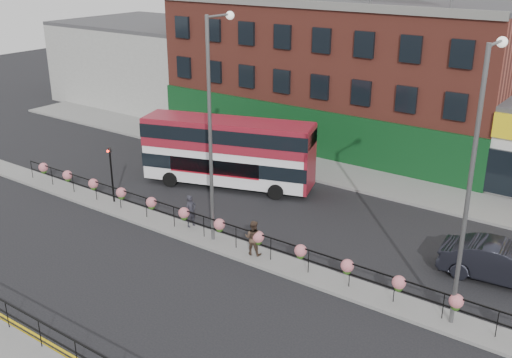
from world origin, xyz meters
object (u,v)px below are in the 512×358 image
Objects in this scene: pedestrian_b at (253,238)px; lamp_column_east at (474,166)px; car at (502,263)px; pedestrian_a at (191,211)px; double_decker_bus at (229,146)px; lamp_column_west at (213,112)px.

pedestrian_b is 10.79m from lamp_column_east.
pedestrian_b is at bearing 108.08° from car.
pedestrian_b reaches higher than pedestrian_a.
car is 0.51× the size of lamp_column_east.
lamp_column_west is at bearing -56.66° from double_decker_bus.
lamp_column_east is (15.81, -6.11, 3.85)m from double_decker_bus.
lamp_column_east is at bearing -0.42° from lamp_column_west.
lamp_column_east is at bearing 165.73° from pedestrian_b.
car is 3.16× the size of pedestrian_b.
pedestrian_b is 6.06m from lamp_column_west.
pedestrian_a is 1.00× the size of pedestrian_b.
pedestrian_b is at bearing -87.91° from pedestrian_a.
lamp_column_west is (-2.51, 0.37, 5.50)m from pedestrian_b.
lamp_column_east reaches higher than pedestrian_b.
double_decker_bus is 17.38m from lamp_column_east.
lamp_column_west is at bearing 102.03° from car.
double_decker_bus is 9.23m from pedestrian_b.
pedestrian_a is at bearing -70.01° from double_decker_bus.
car is 3.17× the size of pedestrian_a.
pedestrian_a is 0.16× the size of lamp_column_west.
pedestrian_a is at bearing 99.01° from car.
lamp_column_west is (3.96, -6.02, 3.96)m from double_decker_bus.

